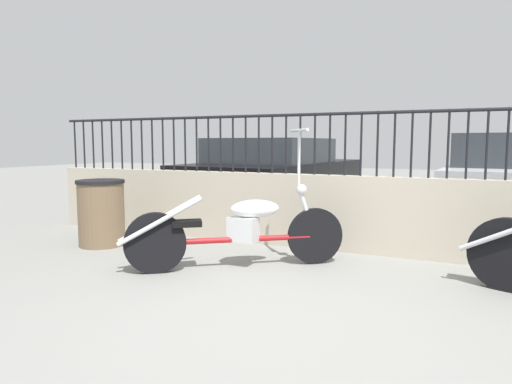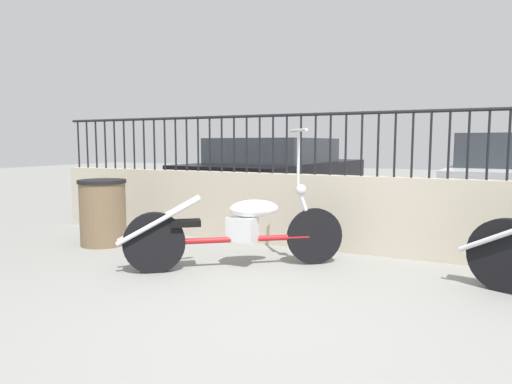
# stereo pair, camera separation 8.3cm
# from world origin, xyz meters

# --- Properties ---
(ground_plane) EXTENTS (40.00, 40.00, 0.00)m
(ground_plane) POSITION_xyz_m (0.00, 0.00, 0.00)
(ground_plane) COLOR gray
(low_wall) EXTENTS (8.55, 0.18, 0.87)m
(low_wall) POSITION_xyz_m (0.00, 2.30, 0.43)
(low_wall) COLOR #B2A893
(low_wall) RESTS_ON ground_plane
(fence_railing) EXTENTS (8.55, 0.04, 0.71)m
(fence_railing) POSITION_xyz_m (0.00, 2.30, 1.34)
(fence_railing) COLOR black
(fence_railing) RESTS_ON low_wall
(motorcycle_red) EXTENTS (1.86, 1.43, 1.38)m
(motorcycle_red) POSITION_xyz_m (-0.92, 1.09, 0.39)
(motorcycle_red) COLOR black
(motorcycle_red) RESTS_ON ground_plane
(trash_bin) EXTENTS (0.57, 0.57, 0.79)m
(trash_bin) POSITION_xyz_m (-2.81, 1.36, 0.40)
(trash_bin) COLOR brown
(trash_bin) RESTS_ON ground_plane
(car_black) EXTENTS (2.17, 4.08, 1.31)m
(car_black) POSITION_xyz_m (-1.92, 4.64, 0.67)
(car_black) COLOR black
(car_black) RESTS_ON ground_plane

